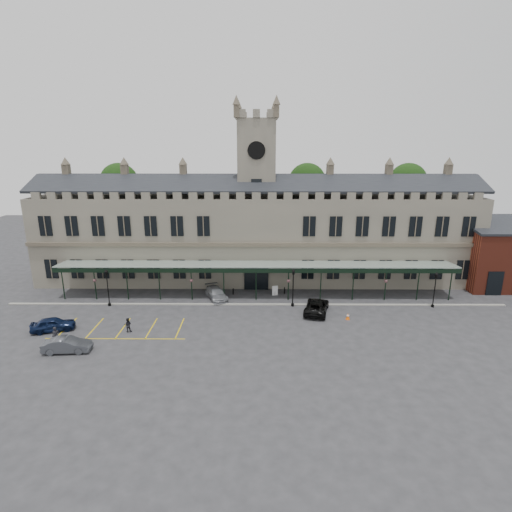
{
  "coord_description": "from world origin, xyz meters",
  "views": [
    {
      "loc": [
        0.32,
        -39.4,
        18.55
      ],
      "look_at": [
        0.0,
        6.0,
        6.0
      ],
      "focal_mm": 28.0,
      "sensor_mm": 36.0,
      "label": 1
    }
  ],
  "objects_px": {
    "station_building": "(256,234)",
    "car_left_b": "(67,345)",
    "car_van": "(317,306)",
    "sign_board": "(275,291)",
    "lamp_post_right": "(435,286)",
    "lamp_post_mid": "(293,284)",
    "lamp_post_left": "(107,284)",
    "traffic_cone": "(348,316)",
    "person_b": "(128,325)",
    "clock_tower": "(257,187)",
    "car_taxi": "(216,293)",
    "car_left_a": "(53,324)",
    "person_a": "(56,336)"
  },
  "relations": [
    {
      "from": "clock_tower",
      "to": "car_van",
      "type": "distance_m",
      "value": 19.05
    },
    {
      "from": "car_van",
      "to": "person_a",
      "type": "bearing_deg",
      "value": 31.62
    },
    {
      "from": "lamp_post_left",
      "to": "lamp_post_right",
      "type": "xyz_separation_m",
      "value": [
        38.71,
        -0.14,
        -0.12
      ]
    },
    {
      "from": "lamp_post_left",
      "to": "car_left_a",
      "type": "xyz_separation_m",
      "value": [
        -3.37,
        -6.77,
        -2.01
      ]
    },
    {
      "from": "car_left_b",
      "to": "person_a",
      "type": "height_order",
      "value": "person_a"
    },
    {
      "from": "car_van",
      "to": "car_left_a",
      "type": "bearing_deg",
      "value": 24.83
    },
    {
      "from": "sign_board",
      "to": "lamp_post_right",
      "type": "bearing_deg",
      "value": -26.33
    },
    {
      "from": "lamp_post_left",
      "to": "traffic_cone",
      "type": "bearing_deg",
      "value": -7.64
    },
    {
      "from": "car_taxi",
      "to": "lamp_post_left",
      "type": "bearing_deg",
      "value": 168.17
    },
    {
      "from": "lamp_post_right",
      "to": "sign_board",
      "type": "bearing_deg",
      "value": 168.64
    },
    {
      "from": "car_taxi",
      "to": "car_van",
      "type": "height_order",
      "value": "car_van"
    },
    {
      "from": "lamp_post_mid",
      "to": "car_taxi",
      "type": "bearing_deg",
      "value": 166.02
    },
    {
      "from": "person_a",
      "to": "person_b",
      "type": "height_order",
      "value": "person_a"
    },
    {
      "from": "lamp_post_mid",
      "to": "person_b",
      "type": "distance_m",
      "value": 19.01
    },
    {
      "from": "clock_tower",
      "to": "person_a",
      "type": "bearing_deg",
      "value": -132.99
    },
    {
      "from": "lamp_post_right",
      "to": "car_left_b",
      "type": "distance_m",
      "value": 40.18
    },
    {
      "from": "person_b",
      "to": "car_van",
      "type": "bearing_deg",
      "value": -174.86
    },
    {
      "from": "lamp_post_left",
      "to": "sign_board",
      "type": "bearing_deg",
      "value": 10.2
    },
    {
      "from": "sign_board",
      "to": "car_van",
      "type": "distance_m",
      "value": 7.09
    },
    {
      "from": "clock_tower",
      "to": "car_taxi",
      "type": "relative_size",
      "value": 5.2
    },
    {
      "from": "station_building",
      "to": "traffic_cone",
      "type": "relative_size",
      "value": 83.9
    },
    {
      "from": "sign_board",
      "to": "car_left_a",
      "type": "bearing_deg",
      "value": -171.08
    },
    {
      "from": "lamp_post_mid",
      "to": "car_van",
      "type": "distance_m",
      "value": 3.8
    },
    {
      "from": "clock_tower",
      "to": "car_left_b",
      "type": "relative_size",
      "value": 5.74
    },
    {
      "from": "lamp_post_right",
      "to": "sign_board",
      "type": "relative_size",
      "value": 3.46
    },
    {
      "from": "lamp_post_mid",
      "to": "sign_board",
      "type": "xyz_separation_m",
      "value": [
        -1.98,
        3.56,
        -2.18
      ]
    },
    {
      "from": "station_building",
      "to": "car_left_b",
      "type": "xyz_separation_m",
      "value": [
        -17.5,
        -21.95,
        -5.76
      ]
    },
    {
      "from": "station_building",
      "to": "car_van",
      "type": "distance_m",
      "value": 15.5
    },
    {
      "from": "lamp_post_left",
      "to": "car_left_a",
      "type": "height_order",
      "value": "lamp_post_left"
    },
    {
      "from": "car_left_b",
      "to": "car_van",
      "type": "relative_size",
      "value": 0.82
    },
    {
      "from": "car_van",
      "to": "lamp_post_mid",
      "type": "bearing_deg",
      "value": -20.65
    },
    {
      "from": "lamp_post_left",
      "to": "car_taxi",
      "type": "xyz_separation_m",
      "value": [
        12.63,
        2.38,
        -2.04
      ]
    },
    {
      "from": "lamp_post_left",
      "to": "sign_board",
      "type": "xyz_separation_m",
      "value": [
        20.04,
        3.61,
        -2.11
      ]
    },
    {
      "from": "clock_tower",
      "to": "lamp_post_left",
      "type": "distance_m",
      "value": 23.16
    },
    {
      "from": "car_left_a",
      "to": "car_van",
      "type": "height_order",
      "value": "car_van"
    },
    {
      "from": "clock_tower",
      "to": "sign_board",
      "type": "bearing_deg",
      "value": -71.58
    },
    {
      "from": "lamp_post_left",
      "to": "car_van",
      "type": "distance_m",
      "value": 24.77
    },
    {
      "from": "clock_tower",
      "to": "lamp_post_mid",
      "type": "height_order",
      "value": "clock_tower"
    },
    {
      "from": "traffic_cone",
      "to": "person_b",
      "type": "bearing_deg",
      "value": -172.14
    },
    {
      "from": "station_building",
      "to": "traffic_cone",
      "type": "height_order",
      "value": "station_building"
    },
    {
      "from": "sign_board",
      "to": "person_b",
      "type": "relative_size",
      "value": 0.83
    },
    {
      "from": "car_taxi",
      "to": "person_b",
      "type": "relative_size",
      "value": 3.12
    },
    {
      "from": "lamp_post_mid",
      "to": "clock_tower",
      "type": "bearing_deg",
      "value": 112.12
    },
    {
      "from": "car_left_b",
      "to": "traffic_cone",
      "type": "bearing_deg",
      "value": -79.98
    },
    {
      "from": "car_left_a",
      "to": "car_left_b",
      "type": "bearing_deg",
      "value": -159.58
    },
    {
      "from": "car_left_a",
      "to": "person_b",
      "type": "distance_m",
      "value": 7.85
    },
    {
      "from": "car_taxi",
      "to": "traffic_cone",
      "type": "bearing_deg",
      "value": -44.44
    },
    {
      "from": "car_van",
      "to": "person_b",
      "type": "height_order",
      "value": "person_b"
    },
    {
      "from": "car_van",
      "to": "car_taxi",
      "type": "bearing_deg",
      "value": -4.46
    },
    {
      "from": "clock_tower",
      "to": "lamp_post_right",
      "type": "height_order",
      "value": "clock_tower"
    }
  ]
}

